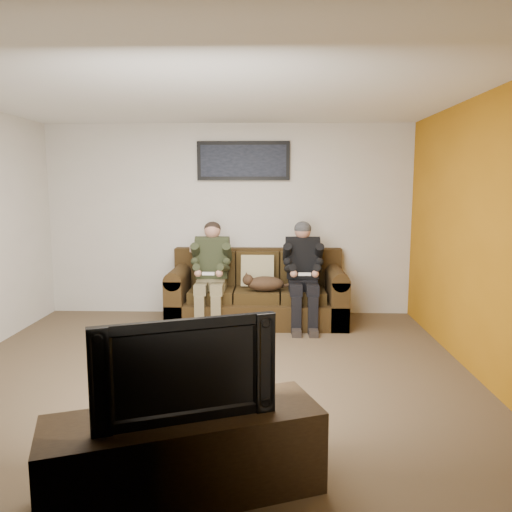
{
  "coord_description": "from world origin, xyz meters",
  "views": [
    {
      "loc": [
        0.58,
        -4.59,
        1.77
      ],
      "look_at": [
        0.4,
        1.2,
        0.95
      ],
      "focal_mm": 35.0,
      "sensor_mm": 36.0,
      "label": 1
    }
  ],
  "objects_px": {
    "person_right": "(303,268)",
    "television": "(183,365)",
    "tv_stand": "(185,455)",
    "sofa": "(257,294)",
    "person_left": "(211,267)",
    "framed_poster": "(243,161)",
    "cat": "(264,283)"
  },
  "relations": [
    {
      "from": "cat",
      "to": "television",
      "type": "relative_size",
      "value": 0.66
    },
    {
      "from": "person_right",
      "to": "framed_poster",
      "type": "bearing_deg",
      "value": 143.73
    },
    {
      "from": "sofa",
      "to": "framed_poster",
      "type": "relative_size",
      "value": 1.81
    },
    {
      "from": "person_right",
      "to": "framed_poster",
      "type": "distance_m",
      "value": 1.67
    },
    {
      "from": "person_left",
      "to": "cat",
      "type": "relative_size",
      "value": 1.99
    },
    {
      "from": "person_left",
      "to": "television",
      "type": "bearing_deg",
      "value": -85.7
    },
    {
      "from": "sofa",
      "to": "person_left",
      "type": "distance_m",
      "value": 0.73
    },
    {
      "from": "sofa",
      "to": "television",
      "type": "distance_m",
      "value": 3.82
    },
    {
      "from": "television",
      "to": "person_left",
      "type": "bearing_deg",
      "value": 74.06
    },
    {
      "from": "person_right",
      "to": "television",
      "type": "xyz_separation_m",
      "value": [
        -0.9,
        -3.59,
        0.04
      ]
    },
    {
      "from": "person_left",
      "to": "framed_poster",
      "type": "xyz_separation_m",
      "value": [
        0.38,
        0.57,
        1.36
      ]
    },
    {
      "from": "cat",
      "to": "person_right",
      "type": "bearing_deg",
      "value": 9.9
    },
    {
      "from": "person_right",
      "to": "person_left",
      "type": "bearing_deg",
      "value": -179.98
    },
    {
      "from": "television",
      "to": "cat",
      "type": "bearing_deg",
      "value": 63.22
    },
    {
      "from": "sofa",
      "to": "cat",
      "type": "bearing_deg",
      "value": -72.05
    },
    {
      "from": "cat",
      "to": "framed_poster",
      "type": "distance_m",
      "value": 1.71
    },
    {
      "from": "person_right",
      "to": "television",
      "type": "bearing_deg",
      "value": -104.0
    },
    {
      "from": "sofa",
      "to": "person_right",
      "type": "height_order",
      "value": "person_right"
    },
    {
      "from": "tv_stand",
      "to": "television",
      "type": "height_order",
      "value": "television"
    },
    {
      "from": "person_right",
      "to": "cat",
      "type": "distance_m",
      "value": 0.54
    },
    {
      "from": "tv_stand",
      "to": "person_right",
      "type": "bearing_deg",
      "value": 55.76
    },
    {
      "from": "cat",
      "to": "television",
      "type": "xyz_separation_m",
      "value": [
        -0.4,
        -3.51,
        0.23
      ]
    },
    {
      "from": "sofa",
      "to": "framed_poster",
      "type": "xyz_separation_m",
      "value": [
        -0.2,
        0.39,
        1.75
      ]
    },
    {
      "from": "person_right",
      "to": "television",
      "type": "distance_m",
      "value": 3.7
    },
    {
      "from": "sofa",
      "to": "cat",
      "type": "distance_m",
      "value": 0.35
    },
    {
      "from": "sofa",
      "to": "cat",
      "type": "height_order",
      "value": "sofa"
    },
    {
      "from": "television",
      "to": "tv_stand",
      "type": "bearing_deg",
      "value": 69.75
    },
    {
      "from": "sofa",
      "to": "person_right",
      "type": "relative_size",
      "value": 1.72
    },
    {
      "from": "sofa",
      "to": "person_right",
      "type": "xyz_separation_m",
      "value": [
        0.58,
        -0.19,
        0.39
      ]
    },
    {
      "from": "sofa",
      "to": "person_right",
      "type": "bearing_deg",
      "value": -17.98
    },
    {
      "from": "sofa",
      "to": "cat",
      "type": "xyz_separation_m",
      "value": [
        0.09,
        -0.28,
        0.2
      ]
    },
    {
      "from": "person_left",
      "to": "television",
      "type": "distance_m",
      "value": 3.6
    }
  ]
}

